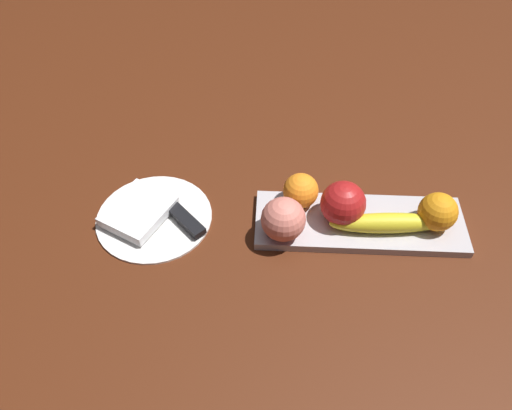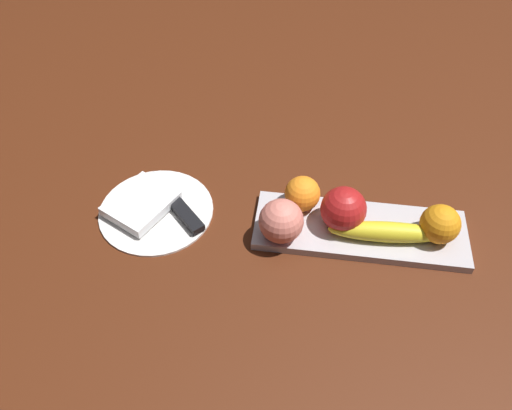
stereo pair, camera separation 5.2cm
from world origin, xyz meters
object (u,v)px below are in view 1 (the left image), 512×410
at_px(dinner_plate, 154,217).
at_px(folded_napkin, 139,211).
at_px(fruit_tray, 359,223).
at_px(banana, 387,223).
at_px(orange_near_banana, 438,212).
at_px(peach, 283,219).
at_px(knife, 180,215).
at_px(orange_near_apple, 301,191).
at_px(apple, 343,203).

relative_size(dinner_plate, folded_napkin, 1.81).
relative_size(fruit_tray, banana, 1.84).
height_order(orange_near_banana, folded_napkin, orange_near_banana).
distance_m(fruit_tray, banana, 0.05).
distance_m(banana, peach, 0.18).
bearing_deg(orange_near_banana, knife, -0.33).
distance_m(orange_near_apple, folded_napkin, 0.29).
relative_size(fruit_tray, knife, 2.55).
height_order(apple, orange_near_banana, apple).
bearing_deg(dinner_plate, apple, -179.57).
height_order(orange_near_apple, knife, orange_near_apple).
distance_m(fruit_tray, dinner_plate, 0.37).
xyz_separation_m(peach, dinner_plate, (0.23, -0.04, -0.05)).
bearing_deg(knife, orange_near_apple, -124.35).
bearing_deg(fruit_tray, banana, 155.02).
xyz_separation_m(orange_near_apple, knife, (0.21, 0.04, -0.03)).
height_order(apple, knife, apple).
bearing_deg(peach, dinner_plate, -9.11).
bearing_deg(knife, folded_napkin, 44.40).
xyz_separation_m(dinner_plate, knife, (-0.05, 0.00, 0.01)).
bearing_deg(apple, dinner_plate, 0.43).
bearing_deg(apple, knife, 0.81).
bearing_deg(folded_napkin, peach, 171.80).
height_order(folded_napkin, knife, folded_napkin).
bearing_deg(dinner_plate, banana, 177.26).
bearing_deg(dinner_plate, orange_near_apple, -172.07).
relative_size(orange_near_banana, folded_napkin, 0.58).
height_order(apple, orange_near_apple, apple).
bearing_deg(orange_near_banana, banana, 10.46).
bearing_deg(fruit_tray, orange_near_banana, 178.15).
relative_size(fruit_tray, apple, 4.69).
xyz_separation_m(apple, folded_napkin, (0.36, 0.00, -0.04)).
height_order(peach, folded_napkin, peach).
relative_size(orange_near_apple, folded_napkin, 0.55).
relative_size(folded_napkin, knife, 0.79).
xyz_separation_m(apple, orange_near_banana, (-0.16, 0.01, -0.01)).
bearing_deg(apple, fruit_tray, 175.86).
bearing_deg(fruit_tray, peach, 15.19).
distance_m(fruit_tray, orange_near_banana, 0.13).
height_order(banana, folded_napkin, banana).
height_order(banana, knife, banana).
xyz_separation_m(dinner_plate, folded_napkin, (0.03, 0.00, 0.01)).
height_order(peach, knife, peach).
bearing_deg(orange_near_apple, peach, 67.57).
distance_m(banana, orange_near_apple, 0.16).
bearing_deg(peach, banana, -174.42).
height_order(orange_near_apple, orange_near_banana, orange_near_banana).
bearing_deg(apple, peach, 21.21).
bearing_deg(orange_near_banana, dinner_plate, -0.47).
bearing_deg(fruit_tray, folded_napkin, 0.00).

